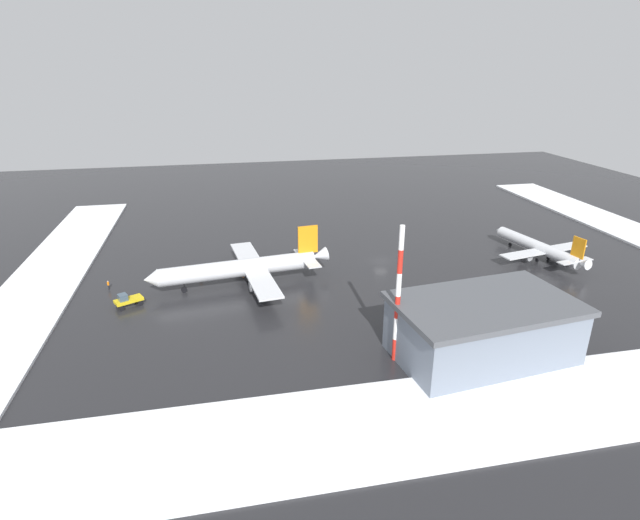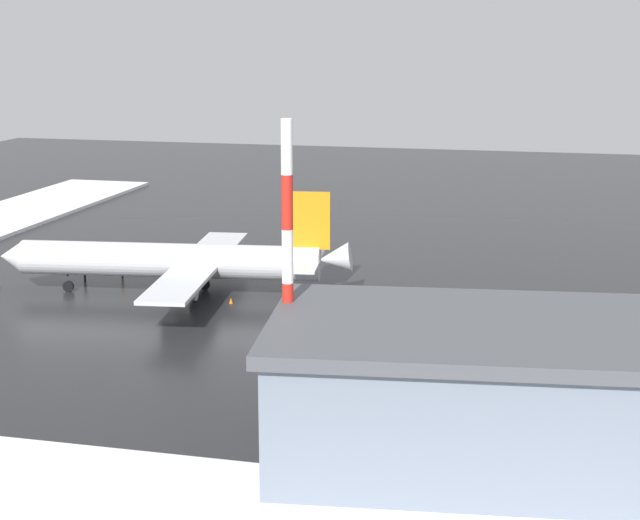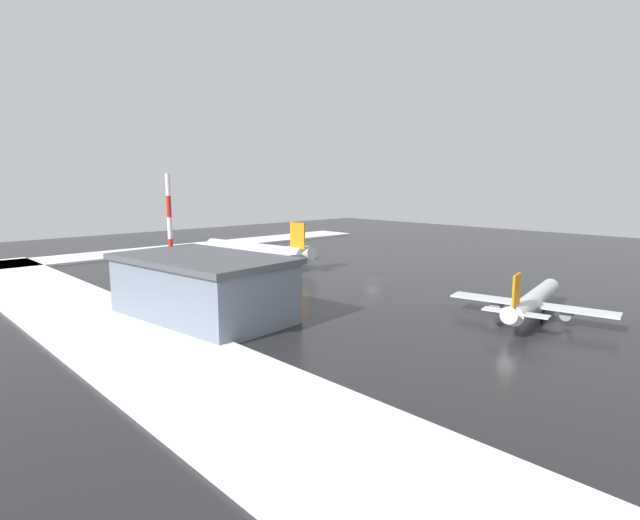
{
  "view_description": "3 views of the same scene",
  "coord_description": "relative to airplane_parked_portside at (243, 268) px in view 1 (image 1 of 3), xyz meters",
  "views": [
    {
      "loc": [
        -32.57,
        -94.11,
        39.22
      ],
      "look_at": [
        -14.21,
        -4.43,
        3.05
      ],
      "focal_mm": 28.0,
      "sensor_mm": 36.0,
      "label": 1
    },
    {
      "loc": [
        5.32,
        -92.51,
        24.96
      ],
      "look_at": [
        -16.07,
        -2.93,
        3.42
      ],
      "focal_mm": 55.0,
      "sensor_mm": 36.0,
      "label": 2
    },
    {
      "loc": [
        61.83,
        -72.9,
        18.69
      ],
      "look_at": [
        -13.96,
        -0.79,
        2.33
      ],
      "focal_mm": 28.0,
      "sensor_mm": 36.0,
      "label": 3
    }
  ],
  "objects": [
    {
      "name": "ground_crew_mid_apron",
      "position": [
        -24.84,
        2.83,
        -2.45
      ],
      "size": [
        0.36,
        0.36,
        1.71
      ],
      "rotation": [
        0.0,
        0.0,
        3.17
      ],
      "color": "black",
      "rests_on": "ground_plane"
    },
    {
      "name": "snow_bank_far",
      "position": [
        29.37,
        -43.66,
        -3.19
      ],
      "size": [
        152.0,
        16.0,
        0.46
      ],
      "primitive_type": "cube",
      "color": "white",
      "rests_on": "ground_plane"
    },
    {
      "name": "traffic_cone_wingtip_side",
      "position": [
        -11.13,
        -1.29,
        -3.14
      ],
      "size": [
        0.36,
        0.36,
        0.55
      ],
      "primitive_type": "cone",
      "color": "orange",
      "rests_on": "ground_plane"
    },
    {
      "name": "ground_crew_near_tug",
      "position": [
        -11.18,
        2.51,
        -2.45
      ],
      "size": [
        0.36,
        0.36,
        1.71
      ],
      "rotation": [
        0.0,
        0.0,
        0.04
      ],
      "color": "black",
      "rests_on": "ground_plane"
    },
    {
      "name": "cargo_hangar",
      "position": [
        31.57,
        -32.02,
        1.02
      ],
      "size": [
        26.56,
        17.77,
        8.8
      ],
      "rotation": [
        0.0,
        0.0,
        0.12
      ],
      "color": "slate",
      "rests_on": "ground_plane"
    },
    {
      "name": "ground_crew_by_nose_gear",
      "position": [
        -8.17,
        4.94,
        -2.45
      ],
      "size": [
        0.36,
        0.36,
        1.71
      ],
      "rotation": [
        0.0,
        0.0,
        0.65
      ],
      "color": "black",
      "rests_on": "ground_plane"
    },
    {
      "name": "traffic_cone_mid_line",
      "position": [
        0.07,
        3.53,
        -3.14
      ],
      "size": [
        0.36,
        0.36,
        0.55
      ],
      "primitive_type": "cone",
      "color": "orange",
      "rests_on": "ground_plane"
    },
    {
      "name": "antenna_mast",
      "position": [
        19.33,
        -30.33,
        6.57
      ],
      "size": [
        0.7,
        0.7,
        19.97
      ],
      "color": "red",
      "rests_on": "ground_plane"
    },
    {
      "name": "airplane_parked_portside",
      "position": [
        0.0,
        0.0,
        0.0
      ],
      "size": [
        34.82,
        29.0,
        10.34
      ],
      "rotation": [
        0.0,
        0.0,
        3.27
      ],
      "color": "silver",
      "rests_on": "ground_plane"
    },
    {
      "name": "snow_bank_left",
      "position": [
        -37.63,
        6.34,
        -3.19
      ],
      "size": [
        14.0,
        116.0,
        0.46
      ],
      "primitive_type": "cube",
      "color": "white",
      "rests_on": "ground_plane"
    },
    {
      "name": "ground_plane",
      "position": [
        29.37,
        6.34,
        -3.42
      ],
      "size": [
        240.0,
        240.0,
        0.0
      ],
      "primitive_type": "plane",
      "color": "#232326"
    },
    {
      "name": "airplane_parked_starboard",
      "position": [
        62.89,
        1.05,
        -0.88
      ],
      "size": [
        21.55,
        25.77,
        7.69
      ],
      "rotation": [
        0.0,
        0.0,
        1.76
      ],
      "color": "silver",
      "rests_on": "ground_plane"
    },
    {
      "name": "pushback_tug",
      "position": [
        -20.28,
        -5.31,
        -2.13
      ],
      "size": [
        5.1,
        4.04,
        2.5
      ],
      "rotation": [
        0.0,
        0.0,
        3.61
      ],
      "color": "gold",
      "rests_on": "ground_plane"
    },
    {
      "name": "traffic_cone_near_nose",
      "position": [
        5.92,
        -1.77,
        -3.14
      ],
      "size": [
        0.36,
        0.36,
        0.55
      ],
      "primitive_type": "cone",
      "color": "orange",
      "rests_on": "ground_plane"
    }
  ]
}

